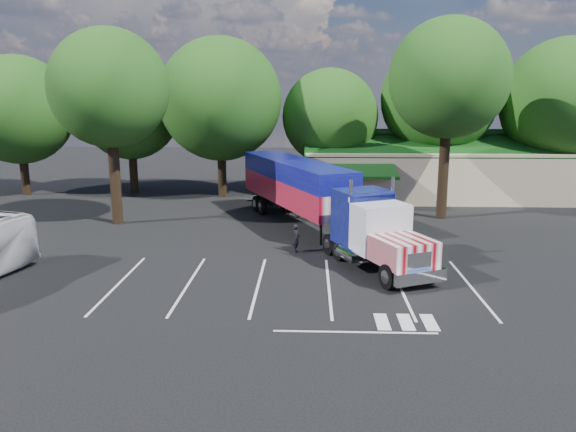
{
  "coord_description": "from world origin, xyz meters",
  "views": [
    {
      "loc": [
        2.27,
        -30.14,
        8.52
      ],
      "look_at": [
        1.15,
        -0.42,
        2.0
      ],
      "focal_mm": 35.0,
      "sensor_mm": 36.0,
      "label": 1
    }
  ],
  "objects_px": {
    "woman": "(296,238)",
    "silver_sedan": "(432,195)",
    "bicycle": "(302,213)",
    "semi_truck": "(312,193)"
  },
  "relations": [
    {
      "from": "semi_truck",
      "to": "silver_sedan",
      "type": "height_order",
      "value": "semi_truck"
    },
    {
      "from": "woman",
      "to": "silver_sedan",
      "type": "relative_size",
      "value": 0.4
    },
    {
      "from": "woman",
      "to": "bicycle",
      "type": "xyz_separation_m",
      "value": [
        0.2,
        8.53,
        -0.38
      ]
    },
    {
      "from": "bicycle",
      "to": "silver_sedan",
      "type": "xyz_separation_m",
      "value": [
        10.2,
        6.0,
        0.25
      ]
    },
    {
      "from": "semi_truck",
      "to": "silver_sedan",
      "type": "relative_size",
      "value": 5.16
    },
    {
      "from": "bicycle",
      "to": "semi_truck",
      "type": "bearing_deg",
      "value": -115.79
    },
    {
      "from": "semi_truck",
      "to": "bicycle",
      "type": "xyz_separation_m",
      "value": [
        -0.69,
        4.15,
        -2.11
      ]
    },
    {
      "from": "bicycle",
      "to": "silver_sedan",
      "type": "height_order",
      "value": "silver_sedan"
    },
    {
      "from": "semi_truck",
      "to": "silver_sedan",
      "type": "xyz_separation_m",
      "value": [
        9.51,
        10.15,
        -1.86
      ]
    },
    {
      "from": "woman",
      "to": "bicycle",
      "type": "height_order",
      "value": "woman"
    }
  ]
}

